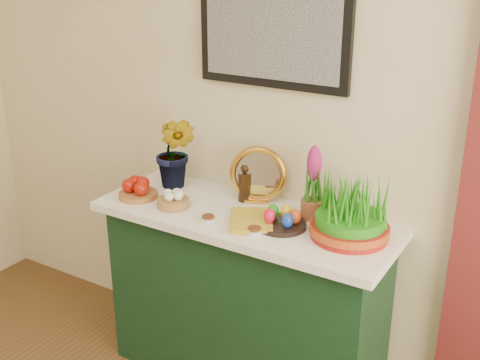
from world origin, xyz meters
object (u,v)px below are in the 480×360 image
(sideboard, at_px, (245,301))
(book, at_px, (230,219))
(wheatgrass_sabzeh, at_px, (351,211))
(mirror, at_px, (258,175))
(hyacinth_green, at_px, (175,140))

(sideboard, relative_size, book, 5.32)
(book, xyz_separation_m, wheatgrass_sabzeh, (0.50, 0.14, 0.10))
(mirror, bearing_deg, wheatgrass_sabzeh, -14.68)
(hyacinth_green, bearing_deg, book, -34.95)
(hyacinth_green, height_order, wheatgrass_sabzeh, hyacinth_green)
(hyacinth_green, distance_m, wheatgrass_sabzeh, 0.97)
(sideboard, xyz_separation_m, book, (-0.01, -0.12, 0.48))
(wheatgrass_sabzeh, bearing_deg, hyacinth_green, 175.21)
(hyacinth_green, height_order, book, hyacinth_green)
(hyacinth_green, height_order, mirror, hyacinth_green)
(sideboard, distance_m, mirror, 0.62)
(sideboard, bearing_deg, mirror, 99.10)
(hyacinth_green, xyz_separation_m, mirror, (0.44, 0.05, -0.11))
(sideboard, relative_size, mirror, 4.72)
(mirror, height_order, book, mirror)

